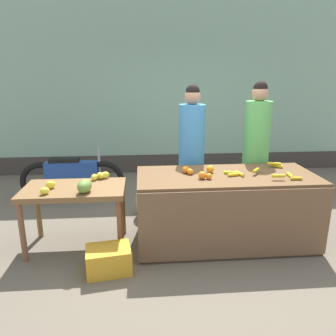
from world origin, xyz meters
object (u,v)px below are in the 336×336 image
vendor_woman_green_shirt (256,152)px  parked_motorcycle (72,177)px  vendor_woman_blue_shirt (191,154)px  produce_crate (109,260)px  produce_sack (146,200)px

vendor_woman_green_shirt → parked_motorcycle: bearing=163.1°
vendor_woman_blue_shirt → parked_motorcycle: size_ratio=1.13×
vendor_woman_blue_shirt → vendor_woman_green_shirt: vendor_woman_green_shirt is taller
produce_crate → produce_sack: produce_sack is taller
produce_sack → vendor_woman_blue_shirt: bearing=-8.0°
vendor_woman_green_shirt → produce_crate: (-1.88, -1.19, -0.81)m
vendor_woman_green_shirt → produce_crate: vendor_woman_green_shirt is taller
vendor_woman_green_shirt → parked_motorcycle: (-2.61, 0.79, -0.54)m
parked_motorcycle → produce_sack: size_ratio=3.39×
parked_motorcycle → produce_crate: bearing=-69.7°
vendor_woman_blue_shirt → produce_sack: vendor_woman_blue_shirt is taller
vendor_woman_green_shirt → parked_motorcycle: 2.78m
vendor_woman_blue_shirt → vendor_woman_green_shirt: (0.86, -0.04, 0.02)m
vendor_woman_blue_shirt → produce_sack: (-0.61, 0.09, -0.68)m
vendor_woman_blue_shirt → produce_sack: bearing=172.0°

